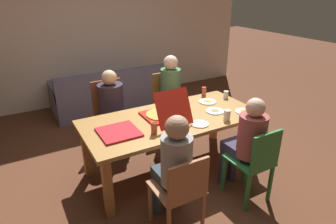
{
  "coord_description": "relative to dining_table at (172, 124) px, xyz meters",
  "views": [
    {
      "loc": [
        -1.61,
        -2.76,
        2.21
      ],
      "look_at": [
        0.0,
        0.1,
        0.77
      ],
      "focal_mm": 31.45,
      "sensor_mm": 36.0,
      "label": 1
    }
  ],
  "objects": [
    {
      "name": "plate_0",
      "position": [
        0.87,
        -0.3,
        0.1
      ],
      "size": [
        0.23,
        0.23,
        0.03
      ],
      "color": "white",
      "rests_on": "dining_table"
    },
    {
      "name": "plate_2",
      "position": [
        0.56,
        -0.11,
        0.1
      ],
      "size": [
        0.23,
        0.23,
        0.03
      ],
      "color": "white",
      "rests_on": "dining_table"
    },
    {
      "name": "plate_1",
      "position": [
        0.18,
        -0.31,
        0.1
      ],
      "size": [
        0.21,
        0.21,
        0.01
      ],
      "color": "white",
      "rests_on": "dining_table"
    },
    {
      "name": "pizza_box_1",
      "position": [
        -0.7,
        -0.06,
        0.1
      ],
      "size": [
        0.41,
        0.41,
        0.02
      ],
      "color": "red",
      "rests_on": "dining_table"
    },
    {
      "name": "person_0",
      "position": [
        -0.46,
        -0.81,
        0.06
      ],
      "size": [
        0.29,
        0.46,
        1.2
      ],
      "color": "#2F3C44",
      "rests_on": "ground"
    },
    {
      "name": "person_3",
      "position": [
        -0.46,
        0.83,
        0.05
      ],
      "size": [
        0.34,
        0.51,
        1.16
      ],
      "color": "#2C3A4E",
      "rests_on": "ground"
    },
    {
      "name": "dining_table",
      "position": [
        0.0,
        0.0,
        0.0
      ],
      "size": [
        2.14,
        1.0,
        0.73
      ],
      "color": "olive",
      "rests_on": "ground"
    },
    {
      "name": "couch",
      "position": [
        0.01,
        2.32,
        -0.37
      ],
      "size": [
        2.09,
        0.91,
        0.8
      ],
      "color": "slate",
      "rests_on": "ground"
    },
    {
      "name": "chair_3",
      "position": [
        -0.46,
        0.97,
        -0.12
      ],
      "size": [
        0.45,
        0.4,
        0.98
      ],
      "color": "brown",
      "rests_on": "ground"
    },
    {
      "name": "plate_3",
      "position": [
        0.67,
        0.19,
        0.1
      ],
      "size": [
        0.24,
        0.24,
        0.03
      ],
      "color": "white",
      "rests_on": "dining_table"
    },
    {
      "name": "drinking_glass_1",
      "position": [
        -0.37,
        -0.26,
        0.16
      ],
      "size": [
        0.07,
        0.07,
        0.13
      ],
      "primitive_type": "cylinder",
      "color": "#B14E32",
      "rests_on": "dining_table"
    },
    {
      "name": "drinking_glass_3",
      "position": [
        0.98,
        0.19,
        0.14
      ],
      "size": [
        0.07,
        0.07,
        0.1
      ],
      "primitive_type": "cylinder",
      "color": "silver",
      "rests_on": "dining_table"
    },
    {
      "name": "chair_0",
      "position": [
        -0.46,
        -0.95,
        -0.16
      ],
      "size": [
        0.43,
        0.44,
        0.86
      ],
      "color": "#945A3B",
      "rests_on": "ground"
    },
    {
      "name": "person_2",
      "position": [
        0.46,
        -0.78,
        0.04
      ],
      "size": [
        0.29,
        0.51,
        1.18
      ],
      "color": "#36314A",
      "rests_on": "ground"
    },
    {
      "name": "chair_2",
      "position": [
        0.46,
        -0.93,
        -0.17
      ],
      "size": [
        0.39,
        0.45,
        0.89
      ],
      "color": "#286D31",
      "rests_on": "ground"
    },
    {
      "name": "person_1",
      "position": [
        0.46,
        0.79,
        0.1
      ],
      "size": [
        0.3,
        0.5,
        1.26
      ],
      "color": "#413146",
      "rests_on": "ground"
    },
    {
      "name": "back_wall",
      "position": [
        0.0,
        2.98,
        0.83
      ],
      "size": [
        6.66,
        0.12,
        2.94
      ],
      "primitive_type": "cube",
      "color": "beige",
      "rests_on": "ground"
    },
    {
      "name": "drinking_glass_2",
      "position": [
        0.77,
        0.42,
        0.15
      ],
      "size": [
        0.06,
        0.06,
        0.13
      ],
      "primitive_type": "cylinder",
      "color": "#BB4933",
      "rests_on": "dining_table"
    },
    {
      "name": "drinking_glass_0",
      "position": [
        0.52,
        -0.38,
        0.15
      ],
      "size": [
        0.08,
        0.08,
        0.13
      ],
      "primitive_type": "cylinder",
      "color": "silver",
      "rests_on": "dining_table"
    },
    {
      "name": "ground_plane",
      "position": [
        0.0,
        0.0,
        -0.64
      ],
      "size": [
        20.0,
        20.0,
        0.0
      ],
      "primitive_type": "plane",
      "color": "brown"
    },
    {
      "name": "chair_1",
      "position": [
        0.46,
        0.93,
        -0.12
      ],
      "size": [
        0.43,
        0.41,
        0.97
      ],
      "color": "olive",
      "rests_on": "ground"
    },
    {
      "name": "pizza_box_0",
      "position": [
        -0.1,
        0.04,
        0.14
      ],
      "size": [
        0.42,
        0.6,
        0.41
      ],
      "color": "red",
      "rests_on": "dining_table"
    }
  ]
}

